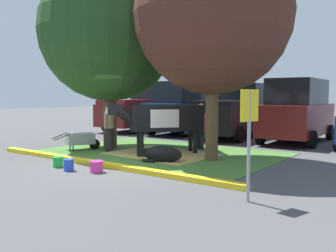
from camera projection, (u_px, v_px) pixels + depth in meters
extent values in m
plane|color=#4C4C4F|center=(108.00, 165.00, 9.97)|extent=(80.00, 80.00, 0.00)
cube|color=#477A33|center=(160.00, 153.00, 12.08)|extent=(7.48, 5.09, 0.02)
cube|color=yellow|center=(98.00, 163.00, 9.92)|extent=(8.68, 0.24, 0.12)
cube|color=tan|center=(162.00, 154.00, 11.68)|extent=(3.33, 2.57, 0.04)
cylinder|color=brown|center=(110.00, 115.00, 13.03)|extent=(0.47, 0.47, 2.40)
sphere|color=#23471E|center=(109.00, 32.00, 12.79)|extent=(4.80, 4.80, 4.80)
cylinder|color=brown|center=(212.00, 116.00, 10.59)|extent=(0.37, 0.37, 2.57)
sphere|color=#4C281E|center=(213.00, 15.00, 10.35)|extent=(4.46, 4.46, 4.46)
cube|color=black|center=(167.00, 118.00, 11.73)|extent=(2.00, 2.22, 0.80)
cube|color=white|center=(162.00, 118.00, 11.69)|extent=(1.13, 1.15, 0.56)
cylinder|color=black|center=(125.00, 115.00, 11.40)|extent=(0.65, 0.69, 0.58)
cube|color=black|center=(115.00, 109.00, 11.31)|extent=(0.48, 0.50, 0.32)
cube|color=white|center=(108.00, 111.00, 11.27)|extent=(0.23, 0.22, 0.20)
cylinder|color=black|center=(141.00, 144.00, 11.35)|extent=(0.14, 0.14, 0.77)
cylinder|color=black|center=(139.00, 142.00, 11.83)|extent=(0.14, 0.14, 0.77)
cylinder|color=black|center=(195.00, 142.00, 11.76)|extent=(0.14, 0.14, 0.77)
cylinder|color=black|center=(190.00, 141.00, 12.23)|extent=(0.14, 0.14, 0.77)
cylinder|color=black|center=(203.00, 125.00, 12.03)|extent=(0.06, 0.06, 0.70)
ellipsoid|color=black|center=(163.00, 154.00, 10.34)|extent=(1.20, 0.82, 0.48)
cube|color=black|center=(143.00, 152.00, 10.51)|extent=(0.33, 0.28, 0.22)
cube|color=silver|center=(139.00, 152.00, 10.55)|extent=(0.09, 0.11, 0.16)
cylinder|color=black|center=(149.00, 161.00, 10.29)|extent=(0.36, 0.21, 0.10)
cylinder|color=black|center=(109.00, 140.00, 12.28)|extent=(0.26, 0.26, 0.80)
cylinder|color=#9E7F5B|center=(109.00, 120.00, 12.23)|extent=(0.34, 0.34, 0.55)
sphere|color=#8C664C|center=(109.00, 108.00, 12.20)|extent=(0.22, 0.22, 0.22)
cylinder|color=#9E7F5B|center=(112.00, 119.00, 12.43)|extent=(0.09, 0.09, 0.52)
cylinder|color=#9E7F5B|center=(106.00, 119.00, 12.02)|extent=(0.09, 0.09, 0.52)
cylinder|color=black|center=(200.00, 138.00, 12.88)|extent=(0.26, 0.26, 0.82)
cylinder|color=#23478C|center=(200.00, 118.00, 12.82)|extent=(0.34, 0.34, 0.56)
sphere|color=tan|center=(201.00, 107.00, 12.79)|extent=(0.22, 0.22, 0.22)
cylinder|color=#23478C|center=(206.00, 117.00, 12.67)|extent=(0.09, 0.09, 0.53)
cylinder|color=#23478C|center=(196.00, 117.00, 12.97)|extent=(0.09, 0.09, 0.53)
cylinder|color=#23478C|center=(209.00, 144.00, 11.28)|extent=(0.26, 0.26, 0.79)
cylinder|color=maroon|center=(209.00, 122.00, 11.22)|extent=(0.34, 0.34, 0.54)
sphere|color=beige|center=(210.00, 110.00, 11.19)|extent=(0.21, 0.21, 0.21)
cylinder|color=maroon|center=(206.00, 122.00, 11.03)|extent=(0.09, 0.09, 0.51)
cylinder|color=maroon|center=(213.00, 121.00, 11.40)|extent=(0.09, 0.09, 0.51)
cube|color=gray|center=(80.00, 139.00, 12.62)|extent=(0.93, 1.07, 0.36)
cylinder|color=black|center=(95.00, 144.00, 12.87)|extent=(0.25, 0.37, 0.36)
cylinder|color=black|center=(70.00, 147.00, 12.70)|extent=(0.04, 0.04, 0.24)
cylinder|color=black|center=(73.00, 148.00, 12.31)|extent=(0.04, 0.04, 0.24)
cylinder|color=black|center=(59.00, 136.00, 12.51)|extent=(0.27, 0.49, 0.23)
cylinder|color=black|center=(62.00, 137.00, 12.12)|extent=(0.27, 0.49, 0.23)
cylinder|color=#99999E|center=(249.00, 147.00, 6.49)|extent=(0.06, 0.06, 1.96)
cube|color=yellow|center=(250.00, 105.00, 6.43)|extent=(0.15, 0.44, 0.56)
cylinder|color=green|center=(58.00, 162.00, 9.72)|extent=(0.26, 0.26, 0.27)
torus|color=green|center=(58.00, 157.00, 9.71)|extent=(0.28, 0.28, 0.02)
cylinder|color=blue|center=(69.00, 165.00, 9.24)|extent=(0.25, 0.25, 0.29)
torus|color=blue|center=(69.00, 159.00, 9.23)|extent=(0.27, 0.27, 0.02)
cylinder|color=#EA3893|center=(96.00, 167.00, 9.05)|extent=(0.32, 0.32, 0.28)
torus|color=#EA3893|center=(96.00, 161.00, 9.04)|extent=(0.34, 0.34, 0.02)
cube|color=maroon|center=(143.00, 114.00, 19.88)|extent=(2.21, 5.47, 1.10)
cube|color=black|center=(153.00, 94.00, 20.57)|extent=(1.91, 1.87, 1.00)
cube|color=maroon|center=(128.00, 102.00, 18.83)|extent=(2.00, 2.77, 0.24)
cylinder|color=black|center=(148.00, 121.00, 21.93)|extent=(0.24, 0.65, 0.64)
cylinder|color=black|center=(176.00, 123.00, 20.80)|extent=(0.24, 0.65, 0.64)
cylinder|color=black|center=(107.00, 126.00, 19.05)|extent=(0.24, 0.65, 0.64)
cylinder|color=black|center=(137.00, 127.00, 17.92)|extent=(0.24, 0.65, 0.64)
cube|color=navy|center=(185.00, 115.00, 18.16)|extent=(2.08, 4.67, 1.20)
cube|color=black|center=(185.00, 92.00, 18.06)|extent=(1.79, 3.26, 1.00)
cylinder|color=black|center=(185.00, 124.00, 19.97)|extent=(0.24, 0.65, 0.64)
cylinder|color=black|center=(216.00, 126.00, 18.89)|extent=(0.24, 0.65, 0.64)
cylinder|color=black|center=(151.00, 128.00, 17.52)|extent=(0.24, 0.65, 0.64)
cylinder|color=black|center=(185.00, 130.00, 16.44)|extent=(0.24, 0.65, 0.64)
cube|color=black|center=(235.00, 118.00, 16.58)|extent=(2.21, 5.47, 1.10)
cube|color=black|center=(244.00, 94.00, 17.27)|extent=(1.91, 1.87, 1.00)
cube|color=black|center=(223.00, 103.00, 15.53)|extent=(2.00, 2.77, 0.24)
cylinder|color=black|center=(231.00, 126.00, 18.63)|extent=(0.24, 0.65, 0.64)
cylinder|color=black|center=(270.00, 128.00, 17.50)|extent=(0.24, 0.65, 0.64)
cylinder|color=black|center=(196.00, 132.00, 15.75)|extent=(0.24, 0.65, 0.64)
cylinder|color=black|center=(240.00, 135.00, 14.62)|extent=(0.24, 0.65, 0.64)
cube|color=maroon|center=(297.00, 119.00, 14.82)|extent=(2.08, 4.67, 1.20)
cube|color=black|center=(298.00, 92.00, 14.73)|extent=(1.79, 3.26, 1.00)
cylinder|color=black|center=(285.00, 130.00, 16.64)|extent=(0.24, 0.65, 0.64)
cylinder|color=black|center=(330.00, 132.00, 15.56)|extent=(0.24, 0.65, 0.64)
cylinder|color=black|center=(261.00, 136.00, 14.18)|extent=(0.24, 0.65, 0.64)
cylinder|color=black|center=(312.00, 139.00, 13.11)|extent=(0.24, 0.65, 0.64)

